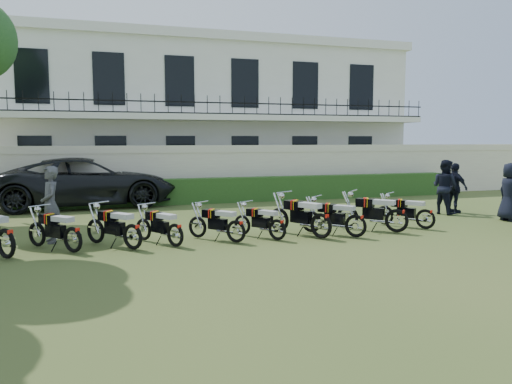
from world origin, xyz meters
TOP-DOWN VIEW (x-y plane):
  - ground at (0.00, 0.00)m, footprint 100.00×100.00m
  - perimeter_wall at (0.00, 8.00)m, footprint 30.00×0.35m
  - hedge at (1.00, 7.20)m, footprint 18.00×0.60m
  - building at (0.00, 13.96)m, footprint 20.40×9.60m
  - motorcycle_0 at (-6.93, -0.82)m, footprint 1.39×1.66m
  - motorcycle_1 at (-5.60, -0.63)m, footprint 1.30×1.43m
  - motorcycle_2 at (-4.30, -0.73)m, footprint 1.27×1.53m
  - motorcycle_3 at (-3.32, -0.71)m, footprint 1.02×1.52m
  - motorcycle_4 at (-1.82, -0.68)m, footprint 1.22×1.38m
  - motorcycle_5 at (-0.75, -0.70)m, footprint 1.02×1.44m
  - motorcycle_6 at (0.39, -0.84)m, footprint 1.11×1.84m
  - motorcycle_7 at (1.32, -0.96)m, footprint 1.28×1.49m
  - motorcycle_8 at (2.71, -0.70)m, footprint 1.50×1.50m
  - motorcycle_9 at (3.78, -0.49)m, footprint 1.09×1.52m
  - suv at (-5.49, 7.59)m, footprint 6.89×3.49m
  - inspector at (-6.17, 0.81)m, footprint 0.61×0.78m
  - officer_3 at (7.30, 0.10)m, footprint 0.65×0.93m
  - officer_4 at (6.26, 1.88)m, footprint 0.94×1.07m
  - officer_5 at (6.76, 2.00)m, footprint 0.61×1.08m

SIDE VIEW (x-z plane):
  - ground at x=0.00m, z-range 0.00..0.00m
  - motorcycle_5 at x=-0.75m, z-range -0.04..0.88m
  - motorcycle_4 at x=-1.82m, z-range -0.04..0.92m
  - motorcycle_3 at x=-3.32m, z-range -0.04..0.92m
  - motorcycle_9 at x=3.78m, z-range -0.04..0.94m
  - motorcycle_1 at x=-5.60m, z-range -0.04..0.97m
  - motorcycle_7 at x=1.32m, z-range -0.04..0.98m
  - motorcycle_2 at x=-4.30m, z-range -0.04..0.99m
  - hedge at x=1.00m, z-range 0.00..1.00m
  - motorcycle_8 at x=2.71m, z-range -0.04..1.06m
  - motorcycle_6 at x=0.39m, z-range -0.04..1.08m
  - motorcycle_0 at x=-6.93m, z-range -0.04..1.08m
  - officer_5 at x=6.76m, z-range 0.00..1.74m
  - officer_3 at x=7.30m, z-range 0.00..1.83m
  - officer_4 at x=6.26m, z-range 0.00..1.87m
  - suv at x=-5.49m, z-range 0.00..1.87m
  - inspector at x=-6.17m, z-range 0.00..1.91m
  - perimeter_wall at x=0.00m, z-range 0.02..2.32m
  - building at x=0.00m, z-range 0.01..7.41m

